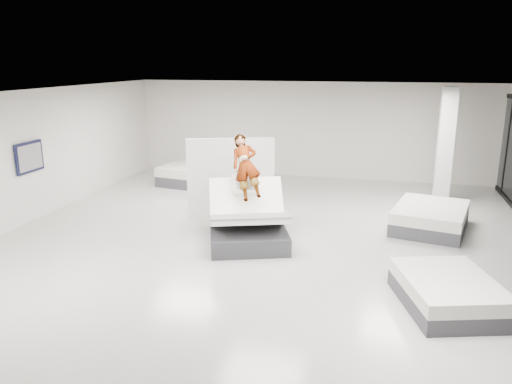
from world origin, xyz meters
TOP-DOWN VIEW (x-y plane):
  - room at (0.00, 0.00)m, footprint 14.00×14.04m
  - hero_bed at (-0.42, 0.33)m, footprint 2.25×2.58m
  - person at (-0.53, 0.64)m, footprint 1.06×1.63m
  - remote at (-0.21, 0.39)m, footprint 0.10×0.15m
  - divider_panel at (-1.32, 2.06)m, footprint 2.09×0.91m
  - flat_bed_right_far at (3.54, 2.17)m, footprint 1.96×2.34m
  - flat_bed_right_near at (3.50, -1.80)m, footprint 1.85×2.15m
  - flat_bed_left_far at (-3.28, 4.96)m, footprint 2.47×1.99m
  - column at (4.00, 4.50)m, footprint 0.40×0.40m
  - wall_poster at (-5.93, 0.50)m, footprint 0.06×0.95m

SIDE VIEW (x-z plane):
  - flat_bed_right_near at x=3.50m, z-range 0.00..0.50m
  - flat_bed_right_far at x=3.54m, z-range 0.00..0.56m
  - flat_bed_left_far at x=-3.28m, z-range 0.00..0.62m
  - hero_bed at x=-0.42m, z-range -0.27..1.15m
  - divider_panel at x=-1.32m, z-range 0.00..2.01m
  - remote at x=-0.21m, z-range 1.11..1.19m
  - person at x=-0.53m, z-range 0.72..1.93m
  - room at x=0.00m, z-range 0.00..3.20m
  - column at x=4.00m, z-range 0.00..3.20m
  - wall_poster at x=-5.93m, z-range 1.23..1.98m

